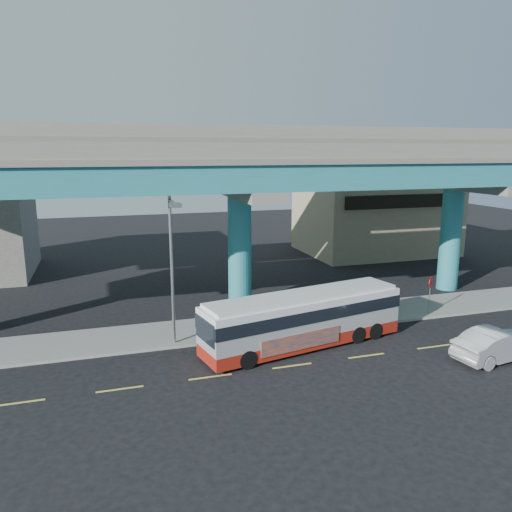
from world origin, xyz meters
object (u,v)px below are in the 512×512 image
object	(u,v)px
transit_bus	(304,318)
street_lamp	(173,251)
sedan	(498,344)
stop_sign	(430,287)

from	to	relation	value
transit_bus	street_lamp	world-z (taller)	street_lamp
sedan	street_lamp	xyz separation A→B (m)	(-14.95, 6.05, 4.40)
transit_bus	sedan	distance (m)	9.60
sedan	street_lamp	world-z (taller)	street_lamp
transit_bus	street_lamp	bearing A→B (deg)	154.73
stop_sign	transit_bus	bearing A→B (deg)	-179.34
street_lamp	stop_sign	bearing A→B (deg)	2.67
transit_bus	street_lamp	xyz separation A→B (m)	(-6.49, 1.57, 3.62)
sedan	street_lamp	size ratio (longest dim) A/B	0.65
transit_bus	stop_sign	bearing A→B (deg)	2.11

